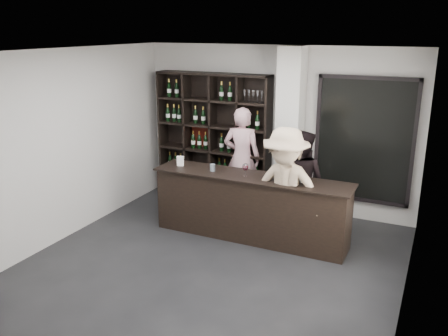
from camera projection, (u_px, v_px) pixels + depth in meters
The scene contains 12 objects.
floor at pixel (206, 271), 6.47m from camera, with size 5.00×5.50×0.01m, color black.
wine_shelf at pixel (213, 138), 8.82m from camera, with size 2.20×0.35×2.40m, color black, non-canonical shape.
structural_column at pixel (290, 133), 8.05m from camera, with size 0.40×0.40×2.90m, color silver.
glass_panel at pixel (364, 141), 7.77m from camera, with size 1.60×0.08×2.10m.
tasting_counter at pixel (250, 207), 7.33m from camera, with size 3.10×0.65×1.02m.
taster_pink at pixel (242, 158), 8.49m from camera, with size 0.68×0.44×1.86m, color beige.
taster_black at pixel (300, 181), 7.53m from camera, with size 0.81×0.63×1.66m, color black.
customer at pixel (285, 191), 6.81m from camera, with size 1.20×0.69×1.86m, color tan.
wine_glass at pixel (245, 169), 7.14m from camera, with size 0.09×0.09×0.22m, color white, non-canonical shape.
spit_cup at pixel (213, 168), 7.41m from camera, with size 0.08×0.08×0.11m, color #9DAFBD.
napkin_stack at pixel (304, 181), 6.92m from camera, with size 0.13×0.13×0.02m, color white.
card_stand at pixel (180, 161), 7.69m from camera, with size 0.11×0.05×0.16m, color white.
Camera 1 is at (2.68, -5.14, 3.20)m, focal length 38.00 mm.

